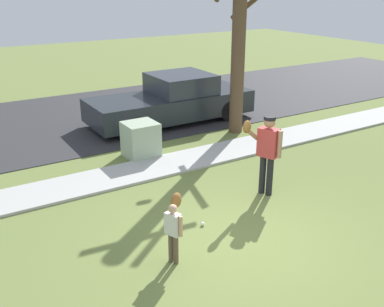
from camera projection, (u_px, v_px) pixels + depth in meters
ground_plane at (151, 171)px, 10.62m from camera, size 48.00×48.00×0.00m
sidewalk_strip at (149, 169)px, 10.68m from camera, size 36.00×1.20×0.06m
road_surface at (81, 118)px, 14.66m from camera, size 36.00×6.80×0.02m
person_adult at (266, 147)px, 9.11m from camera, size 0.83×0.57×1.71m
person_child at (174, 222)px, 7.04m from camera, size 0.44×0.53×1.08m
baseball at (203, 224)px, 8.27m from camera, size 0.07×0.07×0.07m
utility_cabinet at (141, 140)px, 11.35m from camera, size 0.81×0.78×0.91m
street_tree_near at (239, 29)px, 12.33m from camera, size 1.85×1.89×5.64m
parked_pickup_dark at (173, 101)px, 14.13m from camera, size 5.20×1.95×1.48m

